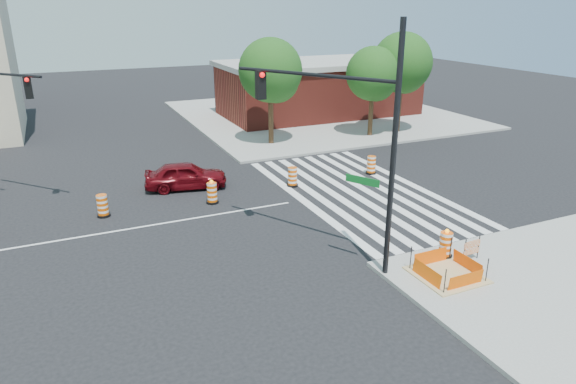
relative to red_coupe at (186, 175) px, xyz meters
name	(u,v)px	position (x,y,z in m)	size (l,w,h in m)	color
ground	(141,227)	(-3.01, -4.09, -0.71)	(120.00, 120.00, 0.00)	black
sidewalk_ne	(318,114)	(14.99, 13.91, -0.64)	(22.00, 22.00, 0.15)	gray
crosswalk_east	(358,191)	(7.94, -4.09, -0.70)	(6.75, 13.50, 0.01)	silver
lane_centerline	(141,227)	(-3.01, -4.09, -0.71)	(14.00, 0.12, 0.01)	silver
excavation_pit	(447,274)	(5.99, -13.09, -0.49)	(2.20, 2.20, 0.90)	tan
brick_storefront	(318,88)	(14.99, 13.91, 1.61)	(16.50, 8.50, 4.60)	maroon
red_coupe	(186,175)	(0.00, 0.00, 0.00)	(1.68, 4.17, 1.42)	#56070D
signal_pole_se	(346,124)	(3.26, -10.45, 4.53)	(3.38, 5.68, 8.57)	black
pit_drum	(445,245)	(6.86, -11.93, -0.09)	(0.58, 0.58, 1.14)	black
barricade	(472,248)	(7.57, -12.54, -0.05)	(0.78, 0.09, 0.92)	#E55404
tree_north_c	(271,74)	(7.46, 6.32, 4.06)	(4.18, 4.18, 7.11)	#382314
tree_north_d	(373,77)	(14.83, 5.45, 3.58)	(3.77, 3.76, 6.40)	#382314
tree_north_e	(402,66)	(17.33, 5.60, 4.19)	(4.29, 4.29, 7.29)	#382314
median_drum_2	(103,206)	(-4.34, -2.16, -0.23)	(0.60, 0.60, 1.02)	black
median_drum_3	(212,193)	(0.63, -2.59, -0.22)	(0.60, 0.60, 1.18)	black
median_drum_4	(292,177)	(5.20, -1.96, -0.23)	(0.60, 0.60, 1.02)	black
median_drum_5	(371,166)	(10.15, -1.89, -0.23)	(0.60, 0.60, 1.02)	black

